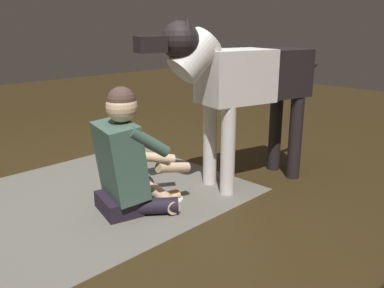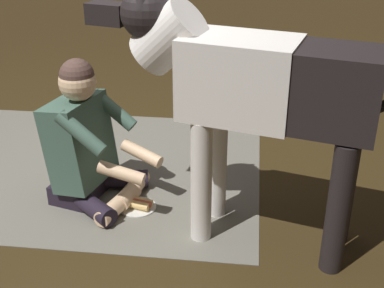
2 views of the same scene
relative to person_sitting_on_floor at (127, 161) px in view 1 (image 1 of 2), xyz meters
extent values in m
plane|color=#332612|center=(0.06, -0.20, -0.36)|extent=(13.36, 13.36, 0.00)
cube|color=#666359|center=(0.16, -0.37, -0.36)|extent=(2.35, 1.78, 0.01)
cube|color=black|center=(0.08, -0.02, -0.30)|extent=(0.32, 0.39, 0.12)
cylinder|color=black|center=(-0.12, -0.13, -0.29)|extent=(0.41, 0.18, 0.11)
cylinder|color=beige|center=(-0.25, -0.02, -0.30)|extent=(0.16, 0.37, 0.09)
cylinder|color=black|center=(-0.04, 0.17, -0.29)|extent=(0.38, 0.34, 0.11)
cylinder|color=beige|center=(-0.20, 0.14, -0.30)|extent=(0.21, 0.37, 0.09)
cube|color=#3F5C4F|center=(0.05, -0.01, 0.02)|extent=(0.37, 0.46, 0.53)
cylinder|color=#3F5C4F|center=(-0.13, -0.15, 0.17)|extent=(0.30, 0.15, 0.24)
cylinder|color=beige|center=(-0.31, -0.05, -0.06)|extent=(0.28, 0.17, 0.12)
cylinder|color=#3F5C4F|center=(-0.04, 0.19, 0.17)|extent=(0.30, 0.15, 0.24)
cylinder|color=beige|center=(-0.25, 0.19, -0.06)|extent=(0.28, 0.10, 0.12)
sphere|color=beige|center=(0.02, -0.01, 0.38)|extent=(0.21, 0.21, 0.21)
sphere|color=#4C362F|center=(0.02, -0.01, 0.42)|extent=(0.19, 0.19, 0.19)
cylinder|color=silver|center=(-0.70, 0.31, -0.02)|extent=(0.11, 0.11, 0.68)
cylinder|color=silver|center=(-0.76, 0.07, -0.02)|extent=(0.11, 0.11, 0.68)
cylinder|color=black|center=(-1.36, 0.49, -0.02)|extent=(0.11, 0.11, 0.68)
cylinder|color=black|center=(-1.43, 0.25, -0.02)|extent=(0.11, 0.11, 0.68)
cube|color=silver|center=(-0.87, 0.23, 0.52)|extent=(0.62, 0.48, 0.40)
cube|color=black|center=(-1.27, 0.34, 0.52)|extent=(0.54, 0.44, 0.38)
cylinder|color=silver|center=(-0.52, 0.14, 0.69)|extent=(0.44, 0.34, 0.39)
sphere|color=black|center=(-0.41, 0.11, 0.79)|extent=(0.26, 0.26, 0.26)
cube|color=black|center=(-0.19, 0.05, 0.77)|extent=(0.22, 0.17, 0.11)
cone|color=black|center=(-0.40, 0.19, 0.89)|extent=(0.11, 0.11, 0.12)
cone|color=black|center=(-0.44, 0.03, 0.89)|extent=(0.11, 0.11, 0.12)
cylinder|color=black|center=(-1.52, 0.40, 0.48)|extent=(0.35, 0.14, 0.23)
cylinder|color=silver|center=(-0.30, 0.08, -0.35)|extent=(0.22, 0.22, 0.01)
cylinder|color=#E8BD72|center=(-0.30, 0.06, -0.32)|extent=(0.17, 0.09, 0.05)
cylinder|color=#E8BD72|center=(-0.29, 0.10, -0.32)|extent=(0.17, 0.09, 0.05)
cylinder|color=#B14934|center=(-0.30, 0.08, -0.32)|extent=(0.18, 0.08, 0.04)
camera|label=1|loc=(1.56, 2.17, 0.90)|focal=37.95mm
camera|label=2|loc=(-0.92, 2.58, 1.33)|focal=48.13mm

